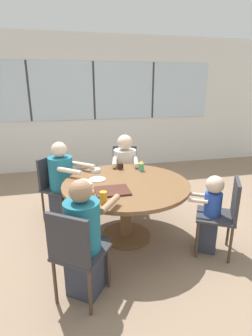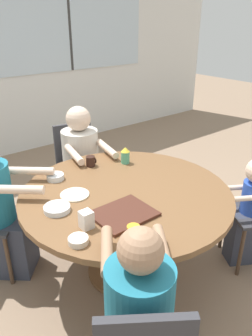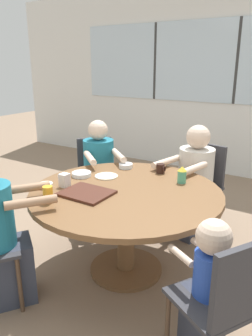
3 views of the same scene
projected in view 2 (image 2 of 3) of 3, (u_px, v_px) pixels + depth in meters
name	position (u px, v px, depth m)	size (l,w,h in m)	color
ground_plane	(126.00, 270.00, 2.61)	(16.00, 16.00, 0.00)	#8C725B
dining_table	(126.00, 207.00, 2.36)	(1.49, 1.49, 0.72)	brown
chair_for_woman_green_shirt	(77.00, 160.00, 3.30)	(0.48, 0.48, 0.88)	#333338
person_woman_green_shirt	(83.00, 169.00, 3.17)	(0.46, 0.68, 1.10)	#333847
person_man_blue_shirt	(138.00, 331.00, 1.54)	(0.57, 0.62, 1.10)	#333847
person_toddler	(248.00, 213.00, 2.55)	(0.38, 0.33, 0.91)	#333847
food_tray_dark	(123.00, 214.00, 2.02)	(0.36, 0.30, 0.02)	#472319
coffee_mug	(91.00, 161.00, 2.68)	(0.08, 0.07, 0.08)	black
sippy_cup	(125.00, 155.00, 2.72)	(0.07, 0.07, 0.14)	#4CA57F
juice_glass	(133.00, 236.00, 1.74)	(0.07, 0.07, 0.12)	gold
milk_carton_small	(86.00, 220.00, 1.89)	(0.07, 0.07, 0.11)	silver
bowl_white_shallow	(57.00, 209.00, 2.07)	(0.17, 0.17, 0.04)	silver
bowl_cereal	(78.00, 240.00, 1.77)	(0.11, 0.11, 0.04)	silver
bowl_fruit	(55.00, 177.00, 2.46)	(0.13, 0.13, 0.04)	silver
plate_tortillas	(75.00, 195.00, 2.25)	(0.20, 0.20, 0.01)	beige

